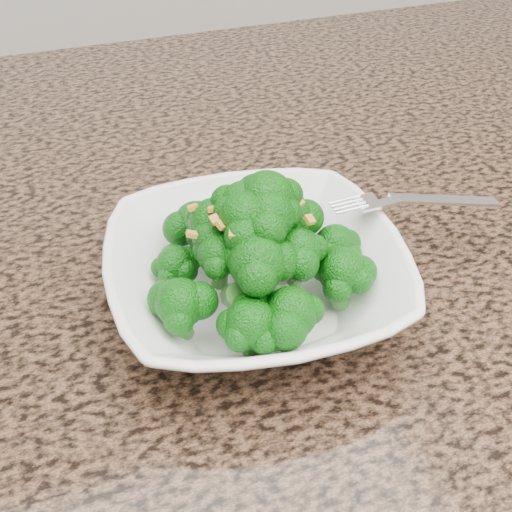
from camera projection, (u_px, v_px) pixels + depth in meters
name	position (u px, v px, depth m)	size (l,w,h in m)	color
cabinet	(249.00, 483.00, 0.92)	(1.55, 0.95, 0.87)	#372216
granite_counter	(247.00, 231.00, 0.64)	(1.64, 1.04, 0.03)	brown
bowl	(256.00, 276.00, 0.52)	(0.24, 0.24, 0.06)	white
broccoli_pile	(256.00, 208.00, 0.48)	(0.21, 0.21, 0.07)	#0C600A
garlic_topping	(256.00, 161.00, 0.45)	(0.13, 0.13, 0.01)	gold
fork	(392.00, 202.00, 0.54)	(0.18, 0.03, 0.01)	silver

